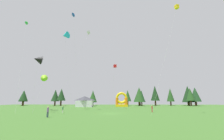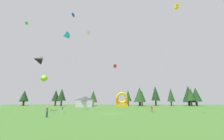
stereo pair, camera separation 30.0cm
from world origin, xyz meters
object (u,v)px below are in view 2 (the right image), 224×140
at_px(inflatable_orange_dome, 122,101).
at_px(kite_black_delta, 38,60).
at_px(kite_yellow_box, 176,7).
at_px(person_left_edge, 47,111).
at_px(person_midfield, 152,108).
at_px(kite_blue_parafoil, 73,15).
at_px(festival_tent, 85,102).
at_px(kite_white_diamond, 89,33).
at_px(kite_green_parafoil, 27,23).
at_px(kite_cyan_delta, 65,35).
at_px(kite_lime_delta, 44,78).
at_px(kite_red_box, 115,66).
at_px(person_far_side, 62,109).

bearing_deg(inflatable_orange_dome, kite_black_delta, -131.92).
bearing_deg(kite_yellow_box, inflatable_orange_dome, 107.53).
xyz_separation_m(person_left_edge, person_midfield, (19.78, 11.00, -0.13)).
bearing_deg(kite_blue_parafoil, person_midfield, -10.94).
height_order(person_left_edge, festival_tent, festival_tent).
xyz_separation_m(kite_white_diamond, person_left_edge, (-2.33, -22.69, -23.87)).
bearing_deg(kite_green_parafoil, kite_yellow_box, -13.43).
bearing_deg(kite_black_delta, kite_cyan_delta, 36.28).
relative_size(kite_lime_delta, inflatable_orange_dome, 1.47).
relative_size(kite_green_parafoil, person_left_edge, 13.94).
height_order(kite_yellow_box, inflatable_orange_dome, kite_yellow_box).
xyz_separation_m(kite_blue_parafoil, inflatable_orange_dome, (14.68, 24.66, -25.01)).
xyz_separation_m(person_left_edge, festival_tent, (-1.27, 37.38, 1.05)).
height_order(kite_lime_delta, kite_white_diamond, kite_white_diamond).
bearing_deg(kite_red_box, person_left_edge, -114.41).
relative_size(person_left_edge, person_midfield, 1.13).
distance_m(kite_green_parafoil, kite_lime_delta, 19.28).
relative_size(kite_red_box, person_far_side, 9.24).
bearing_deg(festival_tent, inflatable_orange_dome, 8.73).
height_order(kite_red_box, kite_lime_delta, kite_red_box).
relative_size(kite_lime_delta, kite_white_diamond, 0.34).
distance_m(kite_red_box, person_left_edge, 29.75).
bearing_deg(festival_tent, kite_red_box, -46.27).
bearing_deg(person_left_edge, person_far_side, -136.90).
distance_m(kite_black_delta, inflatable_orange_dome, 36.68).
bearing_deg(kite_black_delta, kite_lime_delta, -47.38).
height_order(kite_green_parafoil, person_left_edge, kite_green_parafoil).
distance_m(kite_blue_parafoil, person_left_edge, 30.09).
bearing_deg(kite_white_diamond, kite_green_parafoil, -151.96).
xyz_separation_m(kite_lime_delta, person_left_edge, (5.34, -9.10, -6.69)).
distance_m(kite_cyan_delta, inflatable_orange_dome, 34.46).
distance_m(person_far_side, person_left_edge, 8.16).
xyz_separation_m(person_midfield, festival_tent, (-21.05, 26.37, 1.18)).
bearing_deg(kite_lime_delta, kite_yellow_box, -8.22).
relative_size(kite_cyan_delta, kite_blue_parafoil, 0.84).
height_order(kite_white_diamond, kite_blue_parafoil, kite_blue_parafoil).
relative_size(person_far_side, person_midfield, 0.99).
xyz_separation_m(kite_white_diamond, person_midfield, (17.44, -11.69, -24.00)).
bearing_deg(person_far_side, kite_lime_delta, -163.07).
xyz_separation_m(kite_lime_delta, kite_white_diamond, (7.67, 13.59, 17.18)).
distance_m(kite_blue_parafoil, inflatable_orange_dome, 38.07).
bearing_deg(kite_lime_delta, inflatable_orange_dome, 58.09).
relative_size(kite_blue_parafoil, kite_black_delta, 1.87).
distance_m(kite_yellow_box, person_left_edge, 33.24).
distance_m(kite_red_box, festival_tent, 21.41).
distance_m(kite_green_parafoil, kite_cyan_delta, 10.95).
bearing_deg(inflatable_orange_dome, kite_cyan_delta, -129.01).
height_order(kite_white_diamond, person_far_side, kite_white_diamond).
bearing_deg(kite_lime_delta, kite_black_delta, 132.62).
bearing_deg(kite_yellow_box, kite_cyan_delta, 155.45).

